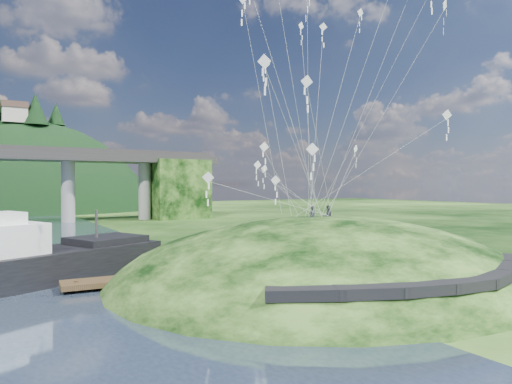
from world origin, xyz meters
TOP-DOWN VIEW (x-y plane):
  - ground at (0.00, 0.00)m, footprint 320.00×320.00m
  - grass_hill at (8.00, 2.00)m, footprint 36.00×32.00m
  - footpath at (7.46, -9.74)m, footprint 22.29×5.84m
  - work_barge at (-12.94, 11.65)m, footprint 21.60×13.39m
  - wooden_dock at (-3.52, 7.02)m, footprint 15.44×3.55m
  - kite_flyers at (8.34, 2.45)m, footprint 2.22×0.98m
  - kite_swarm at (6.06, 0.39)m, footprint 18.73×12.75m

SIDE VIEW (x-z plane):
  - grass_hill at x=8.00m, z-range -8.00..5.00m
  - ground at x=0.00m, z-range 0.00..0.00m
  - wooden_dock at x=-3.52m, z-range -0.07..1.03m
  - work_barge at x=-12.94m, z-range -1.83..5.52m
  - footpath at x=7.46m, z-range 1.67..2.50m
  - kite_flyers at x=8.34m, z-range 4.98..6.82m
  - kite_swarm at x=6.06m, z-range 6.09..27.25m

